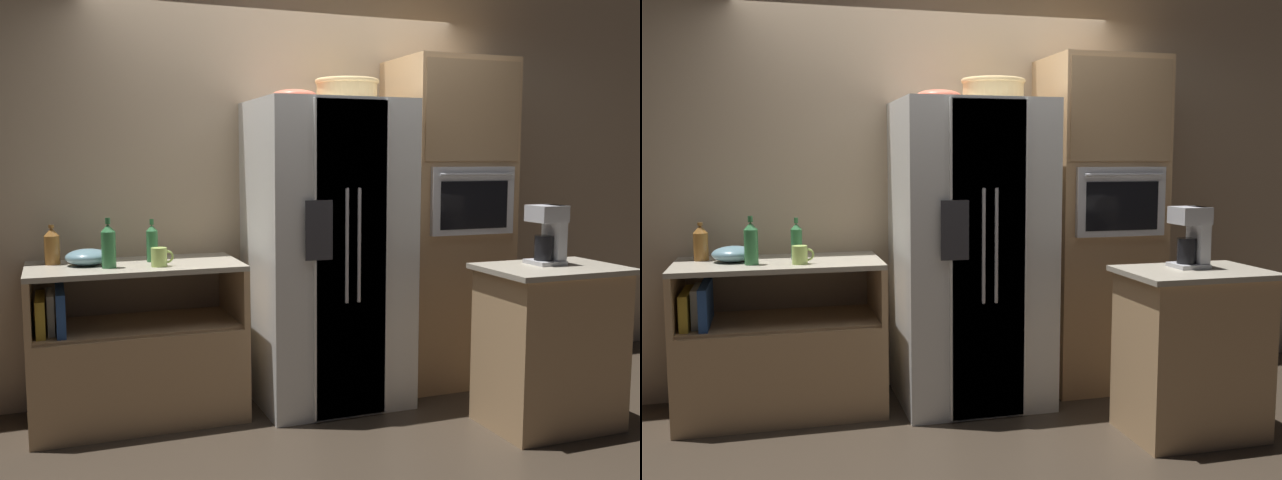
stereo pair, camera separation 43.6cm
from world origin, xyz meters
The scene contains 14 objects.
ground_plane centered at (0.00, 0.00, 0.00)m, with size 20.00×20.00×0.00m, color #382D23.
wall_back centered at (0.00, 0.51, 1.40)m, with size 12.00×0.06×2.80m.
counter_left centered at (-1.03, 0.15, 0.34)m, with size 1.21×0.66×0.93m.
refrigerator centered at (0.15, 0.07, 0.95)m, with size 0.91×0.84×1.89m.
wall_oven centered at (1.07, 0.16, 1.10)m, with size 0.73×0.68×2.19m.
island_counter centered at (1.19, -0.81, 0.47)m, with size 0.78×0.56×0.93m.
wicker_basket centered at (0.33, 0.18, 1.97)m, with size 0.41×0.41×0.15m.
fruit_bowl centered at (-0.03, 0.16, 1.93)m, with size 0.28×0.28×0.07m.
bottle_tall centered at (-0.91, 0.20, 1.04)m, with size 0.07×0.07×0.25m.
bottle_short centered at (-1.46, 0.29, 1.03)m, with size 0.09×0.09×0.23m.
bottle_wide centered at (-1.17, 0.04, 1.05)m, with size 0.08×0.08×0.28m.
mug centered at (-0.89, -0.01, 0.98)m, with size 0.13×0.09×0.11m.
mixing_bowl centered at (-1.27, 0.19, 0.97)m, with size 0.25×0.25×0.09m.
coffee_maker centered at (1.21, -0.74, 1.12)m, with size 0.18×0.18×0.34m.
Camera 2 is at (-1.04, -4.21, 1.54)m, focal length 40.00 mm.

